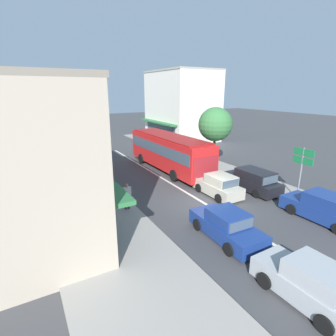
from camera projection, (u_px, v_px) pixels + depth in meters
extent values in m
plane|color=#3F3F42|center=(205.00, 203.00, 17.10)|extent=(140.00, 140.00, 0.00)
cube|color=silver|center=(174.00, 185.00, 20.44)|extent=(0.20, 28.00, 0.01)
cube|color=gray|center=(79.00, 192.00, 18.89)|extent=(5.20, 44.00, 0.14)
cube|color=gray|center=(219.00, 167.00, 25.01)|extent=(2.80, 44.00, 0.12)
cube|color=#B2A38E|center=(17.00, 169.00, 11.55)|extent=(6.17, 8.06, 7.50)
cube|color=#2D703D|center=(99.00, 179.00, 13.52)|extent=(1.10, 7.42, 0.20)
cube|color=#425160|center=(92.00, 204.00, 13.69)|extent=(0.06, 6.45, 1.80)
cube|color=gray|center=(1.00, 77.00, 10.45)|extent=(6.33, 8.06, 0.24)
cube|color=gray|center=(17.00, 146.00, 18.62)|extent=(6.71, 8.31, 6.60)
cube|color=maroon|center=(73.00, 149.00, 20.58)|extent=(1.10, 7.65, 0.20)
cube|color=#425160|center=(70.00, 165.00, 20.76)|extent=(0.06, 6.65, 1.80)
cube|color=#6E6358|center=(9.00, 96.00, 17.64)|extent=(6.87, 8.31, 0.24)
cube|color=gray|center=(15.00, 125.00, 25.48)|extent=(7.49, 7.85, 7.63)
cube|color=gold|center=(62.00, 133.00, 27.77)|extent=(1.10, 7.22, 0.20)
cube|color=#425160|center=(60.00, 146.00, 27.95)|extent=(0.06, 6.28, 1.80)
cube|color=#6E6358|center=(8.00, 83.00, 24.36)|extent=(7.65, 7.85, 0.24)
cube|color=silver|center=(181.00, 106.00, 38.87)|extent=(7.11, 10.54, 9.63)
cube|color=#2D703D|center=(158.00, 122.00, 37.59)|extent=(1.10, 9.69, 0.20)
cube|color=#425160|center=(160.00, 131.00, 38.16)|extent=(0.06, 8.43, 1.80)
cube|color=#A19D92|center=(182.00, 71.00, 37.47)|extent=(7.27, 10.54, 0.24)
cube|color=red|center=(169.00, 151.00, 23.84)|extent=(2.63, 10.83, 2.70)
cube|color=#425160|center=(169.00, 147.00, 23.72)|extent=(2.66, 10.40, 0.90)
cube|color=maroon|center=(206.00, 168.00, 19.39)|extent=(2.25, 0.09, 1.76)
cube|color=maroon|center=(169.00, 136.00, 23.44)|extent=(2.49, 9.96, 0.12)
cylinder|color=black|center=(141.00, 159.00, 26.38)|extent=(0.27, 0.96, 0.96)
cylinder|color=black|center=(163.00, 156.00, 27.58)|extent=(0.27, 0.96, 0.96)
cylinder|color=black|center=(174.00, 176.00, 21.14)|extent=(0.27, 0.96, 0.96)
cylinder|color=black|center=(199.00, 171.00, 22.34)|extent=(0.27, 0.96, 0.96)
cube|color=#9EA3A8|center=(307.00, 286.00, 9.15)|extent=(1.72, 3.73, 0.76)
cube|color=#9EA3A8|center=(319.00, 275.00, 8.70)|extent=(1.56, 1.93, 0.64)
cube|color=#425160|center=(292.00, 259.00, 9.50)|extent=(1.40, 0.09, 0.54)
cylinder|color=black|center=(265.00, 281.00, 9.73)|extent=(0.19, 0.62, 0.62)
cylinder|color=black|center=(292.00, 266.00, 10.53)|extent=(0.19, 0.62, 0.62)
cylinder|color=black|center=(324.00, 325.00, 7.90)|extent=(0.19, 0.62, 0.62)
cube|color=navy|center=(226.00, 228.00, 13.03)|extent=(1.87, 4.26, 0.72)
cube|color=navy|center=(228.00, 217.00, 12.75)|extent=(1.62, 1.85, 0.60)
cube|color=#425160|center=(217.00, 210.00, 13.54)|extent=(1.44, 0.11, 0.51)
cube|color=#425160|center=(241.00, 225.00, 11.97)|extent=(1.41, 0.11, 0.48)
cylinder|color=black|center=(197.00, 225.00, 13.78)|extent=(0.20, 0.63, 0.62)
cylinder|color=black|center=(223.00, 218.00, 14.53)|extent=(0.20, 0.63, 0.62)
cylinder|color=black|center=(229.00, 249.00, 11.63)|extent=(0.20, 0.63, 0.62)
cylinder|color=black|center=(257.00, 240.00, 12.39)|extent=(0.20, 0.63, 0.62)
cube|color=#B7B29E|center=(218.00, 188.00, 18.37)|extent=(1.65, 3.71, 0.76)
cube|color=#B7B29E|center=(221.00, 180.00, 17.92)|extent=(1.53, 1.91, 0.64)
cube|color=#425160|center=(212.00, 176.00, 18.73)|extent=(1.40, 0.07, 0.54)
cube|color=#425160|center=(231.00, 184.00, 17.11)|extent=(1.37, 0.07, 0.51)
cylinder|color=black|center=(199.00, 188.00, 18.97)|extent=(0.18, 0.62, 0.62)
cylinder|color=black|center=(216.00, 184.00, 19.74)|extent=(0.18, 0.62, 0.62)
cylinder|color=black|center=(219.00, 198.00, 17.12)|extent=(0.18, 0.62, 0.62)
cylinder|color=black|center=(237.00, 194.00, 17.89)|extent=(0.18, 0.62, 0.62)
cube|color=navy|center=(323.00, 212.00, 14.80)|extent=(1.79, 4.51, 0.76)
cube|color=navy|center=(332.00, 202.00, 14.30)|extent=(1.66, 2.61, 0.68)
cube|color=#425160|center=(309.00, 194.00, 15.40)|extent=(1.51, 0.07, 0.58)
cylinder|color=black|center=(291.00, 209.00, 15.56)|extent=(0.18, 0.62, 0.62)
cylinder|color=black|center=(309.00, 203.00, 16.40)|extent=(0.18, 0.62, 0.62)
cube|color=black|center=(251.00, 183.00, 19.38)|extent=(1.82, 4.52, 0.76)
cube|color=black|center=(255.00, 175.00, 18.89)|extent=(1.68, 2.62, 0.68)
cube|color=#425160|center=(242.00, 170.00, 19.98)|extent=(1.51, 0.08, 0.58)
cube|color=#425160|center=(270.00, 180.00, 17.80)|extent=(1.48, 0.08, 0.54)
cylinder|color=black|center=(229.00, 182.00, 20.14)|extent=(0.19, 0.62, 0.62)
cylinder|color=black|center=(245.00, 178.00, 20.99)|extent=(0.19, 0.62, 0.62)
cylinder|color=black|center=(256.00, 194.00, 17.90)|extent=(0.19, 0.62, 0.62)
cylinder|color=black|center=(274.00, 189.00, 18.75)|extent=(0.19, 0.62, 0.62)
cylinder|color=gray|center=(74.00, 133.00, 31.60)|extent=(0.12, 0.12, 4.20)
cube|color=black|center=(72.00, 119.00, 31.10)|extent=(0.24, 0.24, 0.68)
sphere|color=red|center=(73.00, 117.00, 31.10)|extent=(0.13, 0.13, 0.13)
sphere|color=black|center=(74.00, 119.00, 31.16)|extent=(0.13, 0.13, 0.13)
sphere|color=black|center=(74.00, 120.00, 31.22)|extent=(0.13, 0.13, 0.13)
cylinder|color=gray|center=(300.00, 175.00, 17.15)|extent=(0.10, 0.10, 3.60)
cube|color=#19753D|center=(304.00, 152.00, 16.70)|extent=(0.08, 1.40, 0.44)
cube|color=white|center=(304.00, 152.00, 16.72)|extent=(0.01, 1.10, 0.10)
cube|color=#19753D|center=(303.00, 161.00, 16.86)|extent=(0.08, 1.40, 0.44)
cube|color=white|center=(303.00, 161.00, 16.88)|extent=(0.01, 1.10, 0.10)
cylinder|color=brown|center=(214.00, 152.00, 24.80)|extent=(0.24, 0.24, 3.00)
cylinder|color=brown|center=(213.00, 131.00, 24.53)|extent=(0.10, 0.75, 0.91)
cylinder|color=brown|center=(219.00, 132.00, 24.51)|extent=(0.99, 0.10, 0.70)
cylinder|color=brown|center=(218.00, 133.00, 23.91)|extent=(0.10, 0.92, 0.81)
cylinder|color=brown|center=(212.00, 132.00, 24.10)|extent=(0.78, 0.10, 0.81)
sphere|color=#38753D|center=(215.00, 124.00, 24.06)|extent=(3.12, 3.12, 3.12)
cylinder|color=#4C4742|center=(89.00, 168.00, 23.05)|extent=(0.14, 0.14, 0.84)
cylinder|color=#4C4742|center=(91.00, 168.00, 23.04)|extent=(0.14, 0.14, 0.84)
cube|color=#3351A8|center=(89.00, 160.00, 22.84)|extent=(0.42, 0.39, 0.56)
sphere|color=brown|center=(89.00, 156.00, 22.73)|extent=(0.22, 0.22, 0.22)
cylinder|color=#3351A8|center=(86.00, 160.00, 22.86)|extent=(0.09, 0.09, 0.54)
cylinder|color=#3351A8|center=(92.00, 160.00, 22.82)|extent=(0.09, 0.09, 0.54)
cube|color=black|center=(93.00, 162.00, 22.89)|extent=(0.22, 0.25, 0.22)
cylinder|color=#4C4742|center=(126.00, 203.00, 15.86)|extent=(0.14, 0.14, 0.84)
cylinder|color=#4C4742|center=(129.00, 202.00, 15.95)|extent=(0.14, 0.14, 0.84)
cube|color=beige|center=(127.00, 192.00, 15.71)|extent=(0.36, 0.22, 0.56)
sphere|color=#9E7051|center=(126.00, 185.00, 15.59)|extent=(0.22, 0.22, 0.22)
cylinder|color=beige|center=(123.00, 192.00, 15.59)|extent=(0.09, 0.09, 0.54)
cylinder|color=beige|center=(130.00, 191.00, 15.82)|extent=(0.09, 0.09, 0.54)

